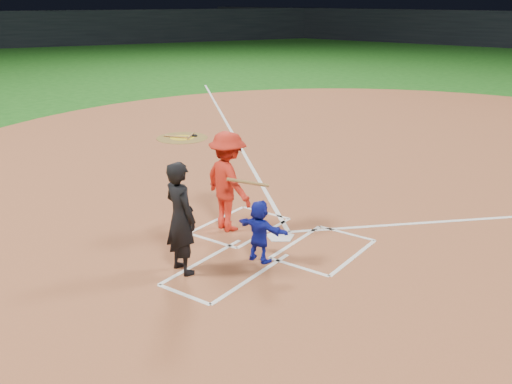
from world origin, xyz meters
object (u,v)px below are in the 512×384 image
Objects in this scene: catcher at (260,231)px; batter_at_plate at (228,181)px; home_plate at (280,237)px; umpire at (181,218)px; on_deck_circle at (182,138)px.

catcher is 0.57× the size of batter_at_plate.
umpire is (-0.58, -2.18, 0.97)m from home_plate.
home_plate is at bearing 12.50° from batter_at_plate.
home_plate reaches higher than on_deck_circle.
catcher is 0.58× the size of umpire.
umpire is at bearing -75.20° from batter_at_plate.
home_plate is 0.31× the size of umpire.
on_deck_circle is 9.77m from umpire.
umpire is at bearing 75.16° from home_plate.
home_plate is at bearing -34.90° from on_deck_circle.
umpire is 2.01m from batter_at_plate.
catcher reaches higher than on_deck_circle.
catcher is 1.44m from umpire.
umpire reaches higher than home_plate.
batter_at_plate is (-0.51, 1.94, 0.03)m from umpire.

